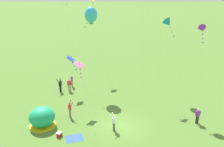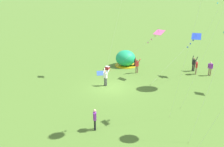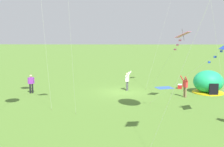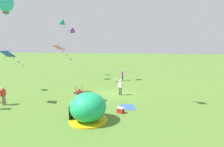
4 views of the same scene
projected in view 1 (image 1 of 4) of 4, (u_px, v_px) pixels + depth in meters
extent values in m
plane|color=#517A2D|center=(118.00, 127.00, 27.27)|extent=(300.00, 300.00, 0.00)
ellipsoid|color=#1EAD6B|center=(42.00, 117.00, 27.11)|extent=(2.70, 2.60, 2.10)
cylinder|color=yellow|center=(43.00, 125.00, 27.46)|extent=(2.81, 2.81, 0.10)
cube|color=black|center=(45.00, 115.00, 28.48)|extent=(0.81, 0.17, 1.10)
cube|color=#3359A5|center=(74.00, 138.00, 25.32)|extent=(2.01, 1.75, 0.01)
cube|color=red|center=(59.00, 135.00, 25.57)|extent=(0.53, 0.62, 0.38)
cube|color=white|center=(59.00, 133.00, 25.49)|extent=(0.54, 0.63, 0.06)
cylinder|color=#8C7251|center=(72.00, 84.00, 37.11)|extent=(0.15, 0.15, 0.88)
cylinder|color=#8C7251|center=(72.00, 83.00, 37.29)|extent=(0.15, 0.15, 0.88)
cube|color=purple|center=(72.00, 79.00, 36.94)|extent=(0.25, 0.39, 0.60)
sphere|color=beige|center=(72.00, 76.00, 36.79)|extent=(0.22, 0.22, 0.22)
cylinder|color=purple|center=(71.00, 79.00, 36.71)|extent=(0.09, 0.09, 0.58)
cylinder|color=purple|center=(72.00, 78.00, 37.18)|extent=(0.09, 0.09, 0.58)
cylinder|color=#4C4C51|center=(114.00, 127.00, 26.40)|extent=(0.15, 0.15, 0.88)
cylinder|color=#4C4C51|center=(114.00, 126.00, 26.58)|extent=(0.15, 0.15, 0.88)
cube|color=white|center=(114.00, 120.00, 26.24)|extent=(0.36, 0.44, 0.60)
sphere|color=tan|center=(114.00, 116.00, 26.09)|extent=(0.22, 0.22, 0.22)
cylinder|color=white|center=(112.00, 117.00, 25.90)|extent=(0.39, 0.17, 0.50)
cylinder|color=white|center=(114.00, 115.00, 26.36)|extent=(0.37, 0.27, 0.50)
cylinder|color=#8C7251|center=(70.00, 113.00, 29.16)|extent=(0.15, 0.15, 0.88)
cylinder|color=#8C7251|center=(70.00, 114.00, 29.00)|extent=(0.15, 0.15, 0.88)
cube|color=red|center=(70.00, 107.00, 28.83)|extent=(0.40, 0.45, 0.60)
sphere|color=brown|center=(69.00, 104.00, 28.68)|extent=(0.22, 0.22, 0.22)
cylinder|color=red|center=(70.00, 102.00, 28.95)|extent=(0.35, 0.31, 0.50)
cylinder|color=red|center=(72.00, 104.00, 28.52)|extent=(0.39, 0.22, 0.50)
cylinder|color=#8C7251|center=(69.00, 88.00, 35.73)|extent=(0.15, 0.15, 0.88)
cylinder|color=#8C7251|center=(70.00, 88.00, 35.72)|extent=(0.15, 0.15, 0.88)
cube|color=red|center=(69.00, 83.00, 35.47)|extent=(0.39, 0.26, 0.60)
sphere|color=tan|center=(69.00, 80.00, 35.32)|extent=(0.22, 0.22, 0.22)
cylinder|color=red|center=(67.00, 83.00, 35.48)|extent=(0.09, 0.09, 0.58)
cylinder|color=red|center=(71.00, 83.00, 35.46)|extent=(0.09, 0.09, 0.58)
cylinder|color=black|center=(60.00, 89.00, 35.43)|extent=(0.15, 0.15, 0.88)
cylinder|color=black|center=(61.00, 88.00, 35.58)|extent=(0.15, 0.15, 0.88)
cube|color=black|center=(60.00, 84.00, 35.25)|extent=(0.41, 0.45, 0.60)
sphere|color=#9E7051|center=(60.00, 81.00, 35.10)|extent=(0.22, 0.22, 0.22)
cylinder|color=black|center=(58.00, 81.00, 34.96)|extent=(0.38, 0.23, 0.50)
cylinder|color=black|center=(60.00, 80.00, 35.37)|extent=(0.34, 0.32, 0.50)
cylinder|color=black|center=(198.00, 119.00, 27.82)|extent=(0.15, 0.15, 0.88)
cylinder|color=black|center=(196.00, 120.00, 27.77)|extent=(0.15, 0.15, 0.88)
cube|color=purple|center=(198.00, 113.00, 27.54)|extent=(0.43, 0.34, 0.60)
sphere|color=beige|center=(198.00, 110.00, 27.39)|extent=(0.22, 0.22, 0.22)
cylinder|color=purple|center=(200.00, 113.00, 27.60)|extent=(0.09, 0.09, 0.58)
cylinder|color=purple|center=(196.00, 114.00, 27.48)|extent=(0.09, 0.09, 0.58)
cylinder|color=silver|center=(201.00, 63.00, 34.27)|extent=(0.33, 2.99, 8.26)
cylinder|color=brown|center=(200.00, 96.00, 34.29)|extent=(0.03, 0.03, 0.06)
cone|color=purple|center=(202.00, 29.00, 34.24)|extent=(1.16, 1.31, 1.30)
cube|color=purple|center=(203.00, 34.00, 34.07)|extent=(0.20, 0.06, 0.12)
cube|color=purple|center=(203.00, 38.00, 33.93)|extent=(0.20, 0.06, 0.12)
cube|color=purple|center=(203.00, 43.00, 33.79)|extent=(0.21, 0.09, 0.12)
cylinder|color=silver|center=(176.00, 60.00, 33.95)|extent=(2.17, 2.42, 9.15)
cylinder|color=brown|center=(183.00, 96.00, 34.38)|extent=(0.03, 0.03, 0.06)
cone|color=teal|center=(168.00, 23.00, 33.50)|extent=(1.78, 1.80, 1.42)
cube|color=teal|center=(170.00, 28.00, 33.42)|extent=(0.17, 0.19, 0.12)
cube|color=teal|center=(172.00, 32.00, 33.36)|extent=(0.15, 0.20, 0.12)
cube|color=teal|center=(174.00, 36.00, 33.30)|extent=(0.20, 0.15, 0.12)
cylinder|color=silver|center=(79.00, 55.00, 34.45)|extent=(3.12, 3.18, 10.04)
cylinder|color=brown|center=(68.00, 95.00, 34.70)|extent=(0.03, 0.03, 0.06)
ellipsoid|color=#33B7D1|center=(91.00, 15.00, 34.18)|extent=(1.66, 1.66, 2.10)
cube|color=brown|center=(91.00, 23.00, 34.54)|extent=(0.41, 0.41, 0.30)
cube|color=#33B7D1|center=(89.00, 19.00, 34.10)|extent=(0.15, 0.20, 0.12)
cube|color=#33B7D1|center=(87.00, 23.00, 34.03)|extent=(0.17, 0.19, 0.12)
cube|color=#33B7D1|center=(85.00, 27.00, 33.95)|extent=(0.21, 0.14, 0.12)
cylinder|color=silver|center=(142.00, 42.00, 33.51)|extent=(0.12, 3.96, 13.75)
cylinder|color=brown|center=(142.00, 97.00, 34.02)|extent=(0.03, 0.03, 0.06)
cylinder|color=silver|center=(161.00, 41.00, 31.69)|extent=(0.27, 2.35, 14.70)
cylinder|color=brown|center=(158.00, 100.00, 33.13)|extent=(0.03, 0.03, 0.06)
cylinder|color=silver|center=(85.00, 82.00, 32.50)|extent=(3.96, 4.59, 4.73)
cylinder|color=brown|center=(100.00, 108.00, 31.14)|extent=(0.03, 0.03, 0.06)
cube|color=blue|center=(71.00, 59.00, 33.84)|extent=(0.95, 1.11, 0.61)
cylinder|color=#332314|center=(71.00, 59.00, 33.84)|extent=(0.40, 0.46, 0.85)
cube|color=blue|center=(73.00, 63.00, 33.67)|extent=(0.19, 0.18, 0.12)
cube|color=blue|center=(74.00, 66.00, 33.52)|extent=(0.20, 0.15, 0.12)
cube|color=blue|center=(76.00, 69.00, 33.38)|extent=(0.20, 0.17, 0.12)
cylinder|color=silver|center=(84.00, 98.00, 27.75)|extent=(1.62, 6.15, 5.33)
cylinder|color=brown|center=(90.00, 135.00, 25.77)|extent=(0.03, 0.03, 0.06)
cube|color=pink|center=(79.00, 65.00, 29.72)|extent=(1.36, 1.39, 0.46)
cylinder|color=#332314|center=(79.00, 65.00, 29.71)|extent=(0.12, 0.39, 0.84)
cube|color=pink|center=(80.00, 69.00, 29.46)|extent=(0.21, 0.10, 0.12)
cube|color=pink|center=(81.00, 74.00, 29.24)|extent=(0.20, 0.15, 0.12)
cube|color=pink|center=(81.00, 78.00, 29.03)|extent=(0.21, 0.08, 0.12)
cylinder|color=silver|center=(78.00, 63.00, 24.83)|extent=(3.27, 2.47, 13.94)
cylinder|color=brown|center=(95.00, 133.00, 26.07)|extent=(0.03, 0.03, 0.06)
cube|color=white|center=(67.00, 5.00, 23.58)|extent=(0.17, 0.19, 0.12)
cylinder|color=silver|center=(101.00, 40.00, 39.54)|extent=(2.90, 4.36, 11.46)
cylinder|color=brown|center=(110.00, 80.00, 39.46)|extent=(0.03, 0.03, 0.06)
cube|color=yellow|center=(91.00, 0.00, 39.61)|extent=(1.01, 1.07, 0.40)
cylinder|color=#332314|center=(91.00, 0.00, 39.61)|extent=(0.22, 0.31, 0.77)
cube|color=yellow|center=(93.00, 3.00, 39.47)|extent=(0.21, 0.14, 0.12)
cube|color=yellow|center=(94.00, 7.00, 39.36)|extent=(0.20, 0.16, 0.12)
cube|color=yellow|center=(95.00, 10.00, 39.24)|extent=(0.19, 0.17, 0.12)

